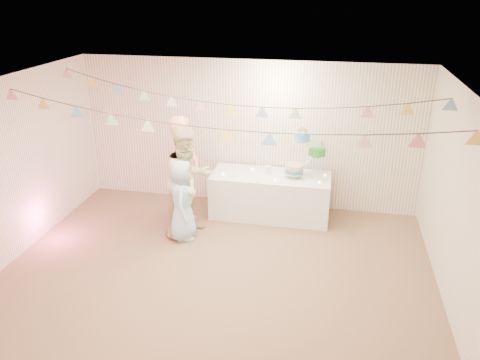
% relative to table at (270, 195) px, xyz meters
% --- Properties ---
extents(floor, '(6.00, 6.00, 0.00)m').
position_rel_table_xyz_m(floor, '(-0.48, -2.03, -0.38)').
color(floor, brown).
rests_on(floor, ground).
extents(ceiling, '(6.00, 6.00, 0.00)m').
position_rel_table_xyz_m(ceiling, '(-0.48, -2.03, 2.22)').
color(ceiling, white).
rests_on(ceiling, ground).
extents(back_wall, '(6.00, 6.00, 0.00)m').
position_rel_table_xyz_m(back_wall, '(-0.48, 0.47, 0.92)').
color(back_wall, white).
rests_on(back_wall, ground).
extents(front_wall, '(6.00, 6.00, 0.00)m').
position_rel_table_xyz_m(front_wall, '(-0.48, -4.53, 0.92)').
color(front_wall, white).
rests_on(front_wall, ground).
extents(left_wall, '(5.00, 5.00, 0.00)m').
position_rel_table_xyz_m(left_wall, '(-3.48, -2.03, 0.92)').
color(left_wall, white).
rests_on(left_wall, ground).
extents(right_wall, '(5.00, 5.00, 0.00)m').
position_rel_table_xyz_m(right_wall, '(2.52, -2.03, 0.92)').
color(right_wall, white).
rests_on(right_wall, ground).
extents(table, '(2.02, 0.81, 0.76)m').
position_rel_table_xyz_m(table, '(0.00, 0.00, 0.00)').
color(table, white).
rests_on(table, floor).
extents(cake_stand, '(0.72, 0.42, 0.80)m').
position_rel_table_xyz_m(cake_stand, '(0.55, 0.05, 0.77)').
color(cake_stand, silver).
rests_on(cake_stand, table).
extents(cake_bottom, '(0.31, 0.31, 0.15)m').
position_rel_table_xyz_m(cake_bottom, '(0.40, -0.01, 0.46)').
color(cake_bottom, teal).
rests_on(cake_bottom, cake_stand).
extents(cake_middle, '(0.27, 0.27, 0.22)m').
position_rel_table_xyz_m(cake_middle, '(0.73, 0.14, 0.73)').
color(cake_middle, '#1D8720').
rests_on(cake_middle, cake_stand).
extents(cake_top_tier, '(0.25, 0.25, 0.19)m').
position_rel_table_xyz_m(cake_top_tier, '(0.49, 0.02, 1.00)').
color(cake_top_tier, '#3E98C3').
rests_on(cake_top_tier, cake_stand).
extents(platter, '(0.35, 0.35, 0.02)m').
position_rel_table_xyz_m(platter, '(-0.62, -0.05, 0.38)').
color(platter, white).
rests_on(platter, table).
extents(posy, '(0.13, 0.13, 0.15)m').
position_rel_table_xyz_m(posy, '(-0.06, 0.05, 0.45)').
color(posy, white).
rests_on(posy, table).
extents(person_adult_a, '(0.44, 0.68, 1.86)m').
position_rel_table_xyz_m(person_adult_a, '(-1.34, -0.54, 0.55)').
color(person_adult_a, '#FDA584').
rests_on(person_adult_a, floor).
extents(person_adult_b, '(1.07, 1.10, 1.78)m').
position_rel_table_xyz_m(person_adult_b, '(-1.19, -0.86, 0.51)').
color(person_adult_b, '#CCC17E').
rests_on(person_adult_b, floor).
extents(person_child, '(0.54, 0.71, 1.31)m').
position_rel_table_xyz_m(person_child, '(-1.23, -1.05, 0.28)').
color(person_child, '#A0C8E2').
rests_on(person_child, floor).
extents(bunting_back, '(5.60, 1.10, 0.40)m').
position_rel_table_xyz_m(bunting_back, '(-0.48, -0.93, 1.97)').
color(bunting_back, pink).
rests_on(bunting_back, ceiling).
extents(bunting_front, '(5.60, 0.90, 0.36)m').
position_rel_table_xyz_m(bunting_front, '(-0.48, -2.23, 1.94)').
color(bunting_front, '#72A5E5').
rests_on(bunting_front, ceiling).
extents(tealight_0, '(0.04, 0.04, 0.03)m').
position_rel_table_xyz_m(tealight_0, '(-0.80, -0.15, 0.39)').
color(tealight_0, '#FFD88C').
rests_on(tealight_0, table).
extents(tealight_1, '(0.04, 0.04, 0.03)m').
position_rel_table_xyz_m(tealight_1, '(-0.35, 0.18, 0.39)').
color(tealight_1, '#FFD88C').
rests_on(tealight_1, table).
extents(tealight_2, '(0.04, 0.04, 0.03)m').
position_rel_table_xyz_m(tealight_2, '(0.10, -0.22, 0.39)').
color(tealight_2, '#FFD88C').
rests_on(tealight_2, table).
extents(tealight_3, '(0.04, 0.04, 0.03)m').
position_rel_table_xyz_m(tealight_3, '(0.35, 0.22, 0.39)').
color(tealight_3, '#FFD88C').
rests_on(tealight_3, table).
extents(tealight_4, '(0.04, 0.04, 0.03)m').
position_rel_table_xyz_m(tealight_4, '(0.82, -0.18, 0.39)').
color(tealight_4, '#FFD88C').
rests_on(tealight_4, table).
extents(tealight_5, '(0.04, 0.04, 0.03)m').
position_rel_table_xyz_m(tealight_5, '(0.90, 0.15, 0.39)').
color(tealight_5, '#FFD88C').
rests_on(tealight_5, table).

